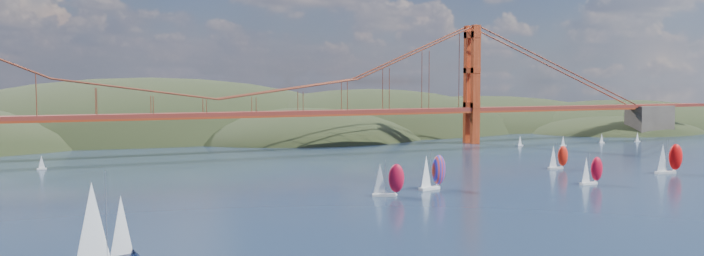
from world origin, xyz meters
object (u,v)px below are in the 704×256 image
(racer_0, at_px, (388,179))
(racer_2, at_px, (669,158))
(racer_1, at_px, (591,170))
(racer_3, at_px, (558,157))
(sloop_navy, at_px, (101,224))
(racer_rwb, at_px, (432,171))

(racer_0, relative_size, racer_2, 0.88)
(racer_0, bearing_deg, racer_1, 13.16)
(racer_1, distance_m, racer_3, 34.47)
(racer_3, bearing_deg, sloop_navy, -153.95)
(racer_2, bearing_deg, racer_1, -159.14)
(sloop_navy, bearing_deg, racer_3, 6.72)
(racer_2, relative_size, racer_rwb, 1.02)
(racer_0, xyz_separation_m, racer_2, (100.31, 1.64, 0.61))
(sloop_navy, distance_m, racer_1, 136.86)
(racer_1, distance_m, racer_2, 39.51)
(racer_1, xyz_separation_m, racer_3, (15.02, 31.03, -0.05))
(racer_2, bearing_deg, sloop_navy, -156.39)
(racer_1, bearing_deg, racer_2, 9.72)
(sloop_navy, bearing_deg, racer_rwb, 10.06)
(racer_2, bearing_deg, racer_3, 145.26)
(racer_0, relative_size, racer_3, 1.08)
(racer_2, distance_m, racer_rwb, 84.42)
(sloop_navy, xyz_separation_m, racer_3, (147.61, 64.88, -2.53))
(racer_0, distance_m, racer_2, 100.33)
(racer_0, relative_size, racer_rwb, 0.89)
(racer_0, height_order, racer_2, racer_2)
(sloop_navy, xyz_separation_m, racer_2, (171.40, 41.24, -1.60))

